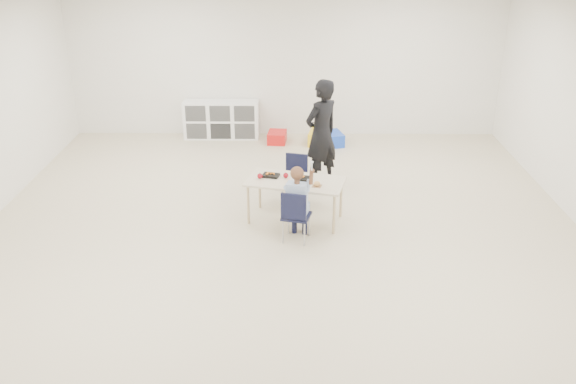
{
  "coord_description": "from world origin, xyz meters",
  "views": [
    {
      "loc": [
        0.15,
        -6.74,
        3.76
      ],
      "look_at": [
        0.09,
        -0.2,
        0.85
      ],
      "focal_mm": 38.0,
      "sensor_mm": 36.0,
      "label": 1
    }
  ],
  "objects_px": {
    "adult": "(321,134)",
    "child": "(296,200)",
    "table": "(295,200)",
    "chair_near": "(296,215)",
    "cubby_shelf": "(221,119)"
  },
  "relations": [
    {
      "from": "table",
      "to": "cubby_shelf",
      "type": "relative_size",
      "value": 1.0
    },
    {
      "from": "table",
      "to": "chair_near",
      "type": "height_order",
      "value": "chair_near"
    },
    {
      "from": "adult",
      "to": "table",
      "type": "bearing_deg",
      "value": 30.7
    },
    {
      "from": "table",
      "to": "child",
      "type": "height_order",
      "value": "child"
    },
    {
      "from": "chair_near",
      "to": "adult",
      "type": "height_order",
      "value": "adult"
    },
    {
      "from": "table",
      "to": "adult",
      "type": "relative_size",
      "value": 0.84
    },
    {
      "from": "adult",
      "to": "child",
      "type": "bearing_deg",
      "value": 36.38
    },
    {
      "from": "chair_near",
      "to": "child",
      "type": "bearing_deg",
      "value": 0.0
    },
    {
      "from": "child",
      "to": "adult",
      "type": "relative_size",
      "value": 0.67
    },
    {
      "from": "table",
      "to": "chair_near",
      "type": "xyz_separation_m",
      "value": [
        0.01,
        -0.56,
        0.06
      ]
    },
    {
      "from": "cubby_shelf",
      "to": "adult",
      "type": "relative_size",
      "value": 0.84
    },
    {
      "from": "chair_near",
      "to": "child",
      "type": "relative_size",
      "value": 0.63
    },
    {
      "from": "table",
      "to": "chair_near",
      "type": "distance_m",
      "value": 0.57
    },
    {
      "from": "table",
      "to": "child",
      "type": "relative_size",
      "value": 1.26
    },
    {
      "from": "child",
      "to": "cubby_shelf",
      "type": "height_order",
      "value": "child"
    }
  ]
}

